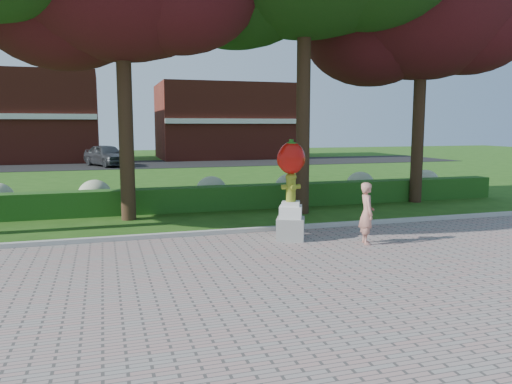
% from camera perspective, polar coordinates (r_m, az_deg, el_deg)
% --- Properties ---
extents(ground, '(100.00, 100.00, 0.00)m').
position_cam_1_polar(ground, '(10.27, -1.27, -8.54)').
color(ground, '#224C13').
rests_on(ground, ground).
extents(walkway, '(40.00, 14.00, 0.04)m').
position_cam_1_polar(walkway, '(6.74, 8.46, -17.38)').
color(walkway, gray).
rests_on(walkway, ground).
extents(curb, '(40.00, 0.18, 0.15)m').
position_cam_1_polar(curb, '(13.08, -4.86, -4.69)').
color(curb, '#ADADA5').
rests_on(curb, ground).
extents(lawn_hedge, '(24.00, 0.70, 0.80)m').
position_cam_1_polar(lawn_hedge, '(16.89, -7.74, -0.81)').
color(lawn_hedge, '#1D4313').
rests_on(lawn_hedge, ground).
extents(hydrangea_row, '(20.10, 1.10, 0.99)m').
position_cam_1_polar(hydrangea_row, '(17.95, -6.47, 0.19)').
color(hydrangea_row, '#B0BD91').
rests_on(hydrangea_row, ground).
extents(street, '(50.00, 8.00, 0.02)m').
position_cam_1_polar(street, '(37.70, -12.93, 3.10)').
color(street, black).
rests_on(street, ground).
extents(building_left, '(14.00, 8.00, 7.00)m').
position_cam_1_polar(building_left, '(44.12, -26.84, 7.65)').
color(building_left, maroon).
rests_on(building_left, ground).
extents(building_right, '(12.00, 8.00, 6.40)m').
position_cam_1_polar(building_right, '(44.79, -3.27, 8.05)').
color(building_right, maroon).
rests_on(building_right, ground).
extents(tree_far_right, '(7.88, 6.72, 10.21)m').
position_cam_1_polar(tree_far_right, '(19.95, 18.19, 19.14)').
color(tree_far_right, black).
rests_on(tree_far_right, ground).
extents(hydrant_sculpture, '(0.89, 0.89, 2.48)m').
position_cam_1_polar(hydrant_sculpture, '(12.30, 4.01, 0.57)').
color(hydrant_sculpture, gray).
rests_on(hydrant_sculpture, walkway).
extents(woman, '(0.47, 0.61, 1.48)m').
position_cam_1_polar(woman, '(12.17, 12.55, -2.39)').
color(woman, tan).
rests_on(woman, walkway).
extents(parked_car, '(3.52, 4.83, 1.53)m').
position_cam_1_polar(parked_car, '(36.62, -16.71, 4.06)').
color(parked_car, '#383B3F').
rests_on(parked_car, street).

